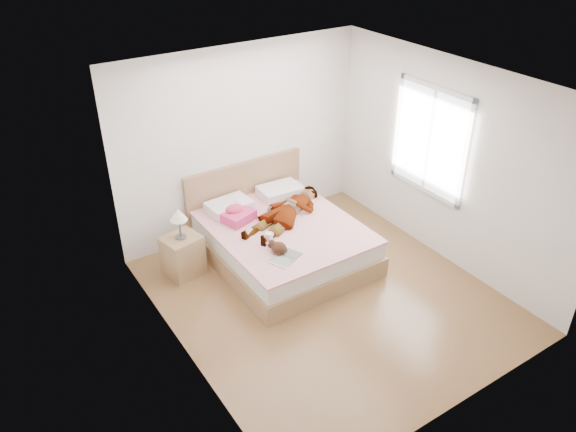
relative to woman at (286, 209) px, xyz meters
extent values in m
plane|color=#57331B|center=(-0.15, -1.13, -0.62)|extent=(4.00, 4.00, 0.00)
imported|color=silver|center=(0.00, 0.00, 0.00)|extent=(1.64, 1.19, 0.21)
ellipsoid|color=black|center=(-0.57, 0.45, -0.07)|extent=(0.46, 0.54, 0.08)
cube|color=silver|center=(-0.50, 0.40, 0.07)|extent=(0.08, 0.10, 0.05)
plane|color=white|center=(-0.15, -1.13, 1.98)|extent=(4.00, 4.00, 0.00)
plane|color=silver|center=(-0.15, 0.87, 0.68)|extent=(3.60, 0.00, 3.60)
plane|color=white|center=(-0.15, -3.13, 0.68)|extent=(3.60, 0.00, 3.60)
plane|color=white|center=(-1.95, -1.13, 0.68)|extent=(0.00, 4.00, 4.00)
plane|color=beige|center=(1.65, -1.13, 0.68)|extent=(0.00, 4.00, 4.00)
cube|color=white|center=(1.62, -0.83, 0.88)|extent=(0.02, 1.10, 1.30)
cube|color=silver|center=(1.62, -1.41, 0.88)|extent=(0.04, 0.06, 1.42)
cube|color=silver|center=(1.62, -0.25, 0.88)|extent=(0.04, 0.06, 1.42)
cube|color=silver|center=(1.62, -0.83, 0.20)|extent=(0.04, 1.22, 0.06)
cube|color=silver|center=(1.62, -0.83, 1.56)|extent=(0.04, 1.22, 0.06)
cube|color=silver|center=(1.62, -0.83, 0.88)|extent=(0.03, 0.04, 1.30)
cube|color=brown|center=(-0.15, -0.18, -0.49)|extent=(1.78, 2.08, 0.26)
cube|color=silver|center=(-0.15, -0.18, -0.25)|extent=(1.70, 2.00, 0.22)
cube|color=silver|center=(-0.15, -0.18, -0.12)|extent=(1.74, 2.04, 0.03)
cube|color=brown|center=(-0.15, 0.83, -0.12)|extent=(1.80, 0.07, 1.00)
cube|color=white|center=(-0.55, 0.54, -0.04)|extent=(0.61, 0.44, 0.13)
cube|color=white|center=(0.25, 0.54, -0.04)|extent=(0.60, 0.43, 0.13)
cube|color=#E93F90|center=(-0.58, 0.25, -0.04)|extent=(0.48, 0.42, 0.13)
ellipsoid|color=#E63E62|center=(-0.60, 0.30, 0.04)|extent=(0.25, 0.20, 0.12)
cube|color=silver|center=(-0.53, -0.80, -0.10)|extent=(0.46, 0.39, 0.01)
cube|color=white|center=(-0.62, -0.84, -0.09)|extent=(0.28, 0.31, 0.02)
cube|color=#2A2A2A|center=(-0.44, -0.76, -0.09)|extent=(0.28, 0.31, 0.02)
cylinder|color=white|center=(-0.50, -0.38, -0.05)|extent=(0.12, 0.12, 0.11)
torus|color=white|center=(-0.45, -0.37, -0.05)|extent=(0.08, 0.03, 0.08)
cylinder|color=black|center=(-0.50, -0.38, -0.01)|extent=(0.10, 0.10, 0.00)
ellipsoid|color=#301D0D|center=(-0.54, -0.68, -0.03)|extent=(0.22, 0.24, 0.14)
ellipsoid|color=white|center=(-0.53, -0.69, -0.02)|extent=(0.12, 0.13, 0.07)
sphere|color=black|center=(-0.58, -0.58, -0.02)|extent=(0.11, 0.11, 0.11)
sphere|color=#EC9ABE|center=(-0.62, -0.56, 0.00)|extent=(0.04, 0.04, 0.04)
sphere|color=pink|center=(-0.55, -0.53, 0.00)|extent=(0.04, 0.04, 0.04)
ellipsoid|color=black|center=(-0.58, -0.74, -0.07)|extent=(0.06, 0.07, 0.03)
ellipsoid|color=#321E0E|center=(-0.47, -0.70, -0.07)|extent=(0.06, 0.07, 0.03)
cube|color=#8D6441|center=(-1.39, 0.24, -0.35)|extent=(0.50, 0.47, 0.53)
cylinder|color=#464646|center=(-1.39, 0.24, -0.07)|extent=(0.16, 0.16, 0.02)
cylinder|color=#4D4D4D|center=(-1.39, 0.24, 0.06)|extent=(0.03, 0.03, 0.27)
cone|color=white|center=(-1.39, 0.24, 0.25)|extent=(0.25, 0.25, 0.16)
camera|label=1|loc=(-3.46, -5.33, 3.66)|focal=35.00mm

